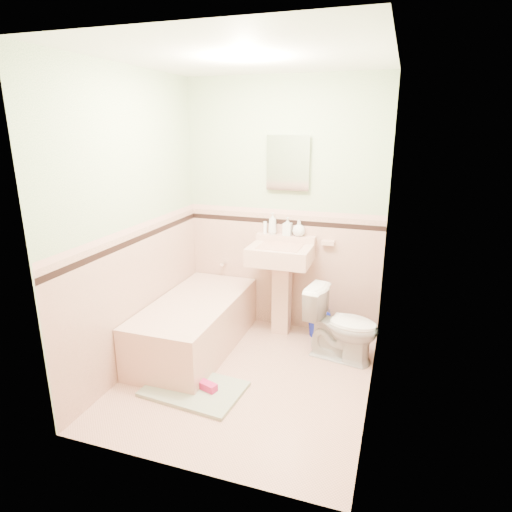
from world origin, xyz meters
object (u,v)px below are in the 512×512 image
(shoe, at_px, (208,386))
(soap_bottle_left, at_px, (273,223))
(bathtub, at_px, (196,326))
(medicine_cabinet, at_px, (288,163))
(toilet, at_px, (342,325))
(sink, at_px, (280,291))
(soap_bottle_right, at_px, (299,228))
(soap_bottle_mid, at_px, (287,226))
(bucket, at_px, (319,325))

(shoe, bearing_deg, soap_bottle_left, 102.70)
(bathtub, relative_size, medicine_cabinet, 3.00)
(medicine_cabinet, height_order, shoe, medicine_cabinet)
(soap_bottle_left, relative_size, shoe, 1.41)
(toilet, bearing_deg, sink, 76.30)
(medicine_cabinet, relative_size, soap_bottle_left, 2.32)
(sink, relative_size, soap_bottle_right, 5.87)
(shoe, bearing_deg, soap_bottle_right, 91.74)
(bathtub, relative_size, toilet, 2.27)
(medicine_cabinet, height_order, soap_bottle_mid, medicine_cabinet)
(toilet, xyz_separation_m, shoe, (-0.92, -0.89, -0.27))
(medicine_cabinet, relative_size, toilet, 0.76)
(bathtub, bearing_deg, medicine_cabinet, 47.42)
(soap_bottle_right, height_order, bucket, soap_bottle_right)
(bucket, distance_m, shoe, 1.43)
(bathtub, bearing_deg, shoe, -57.26)
(sink, distance_m, soap_bottle_mid, 0.65)
(soap_bottle_right, bearing_deg, medicine_cabinet, 166.94)
(toilet, bearing_deg, soap_bottle_left, 69.49)
(medicine_cabinet, xyz_separation_m, soap_bottle_left, (-0.14, -0.03, -0.59))
(soap_bottle_mid, distance_m, soap_bottle_right, 0.12)
(sink, xyz_separation_m, soap_bottle_mid, (0.01, 0.18, 0.62))
(bathtub, distance_m, bucket, 1.24)
(soap_bottle_left, xyz_separation_m, bucket, (0.53, -0.08, -0.99))
(bathtub, bearing_deg, sink, 37.93)
(bucket, height_order, shoe, bucket)
(soap_bottle_left, height_order, bucket, soap_bottle_left)
(bathtub, distance_m, shoe, 0.79)
(sink, bearing_deg, bathtub, -142.07)
(medicine_cabinet, distance_m, bucket, 1.64)
(sink, relative_size, medicine_cabinet, 1.87)
(soap_bottle_right, bearing_deg, soap_bottle_mid, 180.00)
(bathtub, xyz_separation_m, sink, (0.68, 0.53, 0.24))
(soap_bottle_left, bearing_deg, medicine_cabinet, 12.05)
(sink, bearing_deg, soap_bottle_mid, 85.66)
(bucket, bearing_deg, soap_bottle_right, 161.63)
(soap_bottle_mid, relative_size, toilet, 0.27)
(bathtub, xyz_separation_m, toilet, (1.34, 0.25, 0.11))
(sink, height_order, soap_bottle_left, soap_bottle_left)
(bathtub, distance_m, soap_bottle_left, 1.25)
(toilet, xyz_separation_m, bucket, (-0.27, 0.38, -0.22))
(bucket, xyz_separation_m, shoe, (-0.65, -1.27, -0.05))
(soap_bottle_left, distance_m, soap_bottle_mid, 0.16)
(medicine_cabinet, xyz_separation_m, toilet, (0.66, -0.49, -1.37))
(toilet, distance_m, bucket, 0.51)
(soap_bottle_right, bearing_deg, toilet, -41.41)
(medicine_cabinet, bearing_deg, soap_bottle_mid, -65.52)
(soap_bottle_mid, bearing_deg, bathtub, -134.33)
(bathtub, xyz_separation_m, soap_bottle_left, (0.54, 0.71, 0.88))
(soap_bottle_mid, relative_size, shoe, 1.17)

